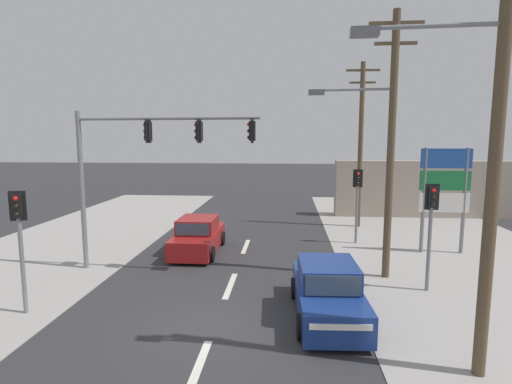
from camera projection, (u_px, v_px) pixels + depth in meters
name	position (u px, v px, depth m)	size (l,w,h in m)	color
ground_plane	(214.00, 326.00, 10.68)	(140.00, 140.00, 0.00)	#303033
lane_dash_near	(198.00, 369.00, 8.70)	(0.20, 2.40, 0.01)	silver
lane_dash_mid	(230.00, 285.00, 13.64)	(0.20, 2.40, 0.01)	silver
lane_dash_far	(246.00, 246.00, 18.58)	(0.20, 2.40, 0.01)	silver
kerb_left_verge	(15.00, 269.00, 15.30)	(8.00, 40.00, 0.02)	#A39E99
utility_pole_foreground_right	(491.00, 121.00, 7.80)	(3.78, 0.42, 9.93)	brown
utility_pole_midground_right	(387.00, 139.00, 13.82)	(3.78, 0.49, 9.26)	brown
utility_pole_background_right	(361.00, 142.00, 22.13)	(1.80, 0.26, 9.11)	brown
traffic_signal_mast	(140.00, 156.00, 14.56)	(6.88, 0.75, 6.00)	slate
pedestal_signal_right_kerb	(431.00, 219.00, 12.83)	(0.44, 0.29, 3.56)	slate
pedestal_signal_left_kerb	(20.00, 231.00, 11.14)	(0.43, 0.31, 3.56)	slate
pedestal_signal_far_median	(357.00, 194.00, 18.77)	(0.44, 0.29, 3.56)	slate
shopping_plaza_sign	(445.00, 186.00, 17.13)	(2.10, 0.16, 4.60)	slate
shopfront_wall_far	(431.00, 189.00, 25.38)	(12.00, 1.00, 3.60)	#A39384
sedan_receding_far	(198.00, 237.00, 17.57)	(1.90, 4.25, 1.56)	maroon
sedan_crossing_left	(328.00, 292.00, 11.20)	(2.03, 4.31, 1.56)	navy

